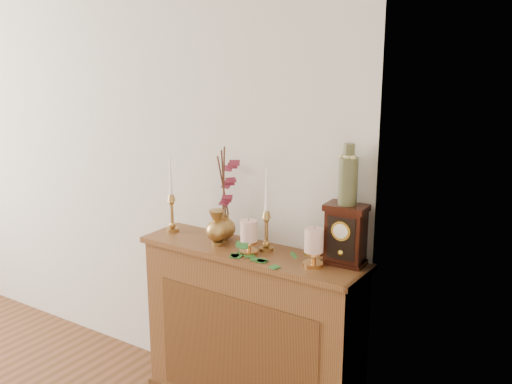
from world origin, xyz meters
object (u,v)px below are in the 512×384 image
Objects in this scene: ginger_jar at (228,197)px; ceramic_vase at (348,177)px; bud_vase at (217,228)px; candlestick_center at (266,224)px; mantel_clock at (346,235)px; candlestick_left at (172,207)px.

ceramic_vase reaches higher than ginger_jar.
candlestick_center is at bearing 15.42° from bud_vase.
candlestick_center is at bearing -175.42° from mantel_clock.
ceramic_vase is (0.68, 0.01, 0.19)m from ginger_jar.
ceramic_vase is (1.02, 0.08, 0.28)m from candlestick_left.
candlestick_center is 0.29m from ginger_jar.
ginger_jar is at bearing 170.91° from candlestick_center.
candlestick_center reaches higher than mantel_clock.
ginger_jar is 1.80× the size of ceramic_vase.
ginger_jar is 0.69m from mantel_clock.
ginger_jar is (-0.27, 0.04, 0.09)m from candlestick_center.
candlestick_left is 0.84× the size of ginger_jar.
ginger_jar is (0.34, 0.07, 0.09)m from candlestick_left.
ceramic_vase reaches higher than candlestick_center.
candlestick_left is 1.50× the size of ceramic_vase.
ceramic_vase is at bearing 4.48° from candlestick_left.
bud_vase is at bearing -169.13° from ceramic_vase.
candlestick_center is 1.46× the size of mantel_clock.
candlestick_left is at bearing -178.67° from mantel_clock.
mantel_clock is at bearing 4.33° from candlestick_left.
mantel_clock reaches higher than bud_vase.
ceramic_vase is at bearing 10.87° from bud_vase.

